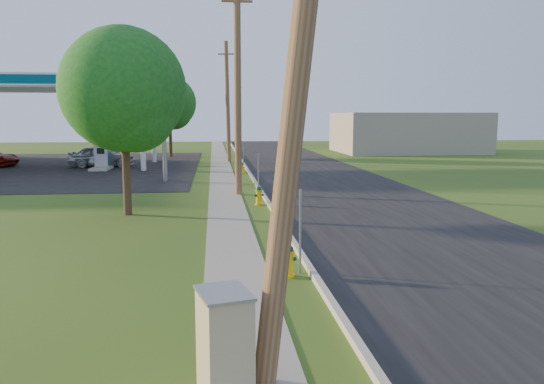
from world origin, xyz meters
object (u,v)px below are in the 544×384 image
object	(u,v)px
utility_pole_near	(303,26)
tree_lot	(171,105)
fuel_pump_ne	(102,159)
hydrant_near	(288,260)
utility_cabinet	(225,343)
hydrant_mid	(259,196)
price_pylon	(163,84)
tree_verge	(126,95)
hydrant_far	(242,168)
utility_pole_far	(228,102)
fuel_pump_se	(113,155)
utility_pole_mid	(238,88)
car_silver	(102,156)

from	to	relation	value
utility_pole_near	tree_lot	distance (m)	42.36
fuel_pump_ne	hydrant_near	xyz separation A→B (m)	(9.43, -26.08, -0.33)
tree_lot	hydrant_near	world-z (taller)	tree_lot
utility_cabinet	hydrant_near	bearing A→B (deg)	72.88
utility_pole_near	hydrant_mid	bearing A→B (deg)	87.33
price_pylon	tree_verge	bearing A→B (deg)	-92.18
hydrant_far	utility_pole_near	bearing A→B (deg)	-91.32
fuel_pump_ne	utility_cabinet	xyz separation A→B (m)	(7.87, -31.15, -0.01)
utility_pole_far	hydrant_far	world-z (taller)	utility_pole_far
hydrant_far	tree_lot	bearing A→B (deg)	110.47
fuel_pump_se	tree_lot	world-z (taller)	tree_lot
utility_pole_mid	utility_cabinet	world-z (taller)	utility_pole_mid
car_silver	fuel_pump_se	bearing A→B (deg)	-11.24
hydrant_far	fuel_pump_ne	bearing A→B (deg)	157.93
hydrant_far	car_silver	distance (m)	11.45
utility_pole_near	hydrant_near	world-z (taller)	utility_pole_near
hydrant_far	tree_verge	bearing A→B (deg)	-109.46
utility_pole_near	utility_cabinet	world-z (taller)	utility_pole_near
utility_pole_far	utility_cabinet	xyz separation A→B (m)	(-1.03, -36.15, -4.09)
price_pylon	hydrant_near	world-z (taller)	price_pylon
hydrant_far	utility_cabinet	bearing A→B (deg)	-93.48
utility_pole_near	utility_pole_far	size ratio (longest dim) A/B	1.00
hydrant_near	hydrant_far	world-z (taller)	hydrant_near
fuel_pump_ne	hydrant_far	world-z (taller)	fuel_pump_ne
utility_pole_far	fuel_pump_ne	xyz separation A→B (m)	(-8.90, -5.00, -4.08)
price_pylon	car_silver	xyz separation A→B (m)	(-5.37, 9.38, -4.65)
tree_lot	car_silver	xyz separation A→B (m)	(-4.32, -9.19, -3.88)
fuel_pump_ne	car_silver	world-z (taller)	fuel_pump_ne
fuel_pump_se	fuel_pump_ne	bearing A→B (deg)	-90.00
fuel_pump_ne	fuel_pump_se	xyz separation A→B (m)	(0.00, 4.00, 0.00)
fuel_pump_ne	tree_verge	xyz separation A→B (m)	(4.61, -17.77, 3.74)
hydrant_near	hydrant_mid	xyz separation A→B (m)	(0.17, 10.01, 0.01)
hydrant_far	utility_cabinet	size ratio (longest dim) A/B	0.53
utility_pole_near	car_silver	xyz separation A→B (m)	(-9.27, 32.88, -4.02)
price_pylon	utility_cabinet	distance (m)	24.29
utility_pole_near	tree_lot	xyz separation A→B (m)	(-4.95, 42.07, -0.14)
tree_verge	car_silver	size ratio (longest dim) A/B	1.50
utility_pole_far	hydrant_near	world-z (taller)	utility_pole_far
price_pylon	utility_cabinet	world-z (taller)	price_pylon
hydrant_mid	car_silver	bearing A→B (deg)	119.04
utility_pole_near	fuel_pump_se	world-z (taller)	utility_pole_near
price_pylon	car_silver	size ratio (longest dim) A/B	1.49
tree_verge	utility_cabinet	distance (m)	14.27
hydrant_near	tree_verge	bearing A→B (deg)	120.13
utility_pole_far	tree_verge	bearing A→B (deg)	-100.67
hydrant_near	car_silver	world-z (taller)	car_silver
utility_pole_mid	fuel_pump_se	distance (m)	19.65
utility_pole_far	fuel_pump_ne	bearing A→B (deg)	-150.67
tree_verge	hydrant_mid	bearing A→B (deg)	18.83
utility_pole_near	price_pylon	distance (m)	23.83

